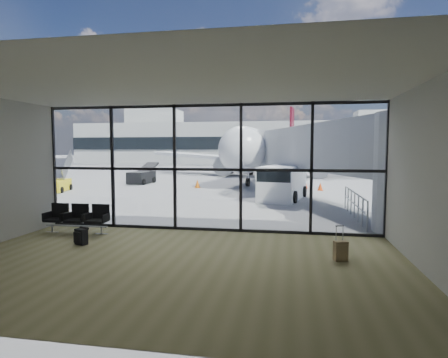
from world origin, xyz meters
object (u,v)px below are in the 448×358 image
(service_van, at_px, (282,182))
(mobile_stairs, at_px, (55,184))
(seating_row, at_px, (78,217))
(belt_loader, at_px, (142,176))
(suitcase, at_px, (341,251))
(backpack, at_px, (81,236))
(airliner, at_px, (276,150))

(service_van, distance_m, mobile_stairs, 15.57)
(seating_row, distance_m, belt_loader, 18.92)
(service_van, relative_size, mobile_stairs, 1.37)
(suitcase, height_order, belt_loader, belt_loader)
(backpack, height_order, suitcase, suitcase)
(service_van, bearing_deg, backpack, -104.83)
(suitcase, xyz_separation_m, mobile_stairs, (-17.28, 13.23, 0.26))
(suitcase, xyz_separation_m, airliner, (-2.97, 32.57, 2.50))
(seating_row, height_order, suitcase, seating_row)
(airliner, bearing_deg, mobile_stairs, -119.71)
(suitcase, distance_m, service_van, 12.06)
(backpack, distance_m, belt_loader, 20.70)
(belt_loader, bearing_deg, service_van, -30.01)
(service_van, bearing_deg, suitcase, -69.61)
(suitcase, bearing_deg, belt_loader, 107.17)
(seating_row, distance_m, suitcase, 8.83)
(backpack, relative_size, belt_loader, 0.14)
(mobile_stairs, bearing_deg, service_van, -20.83)
(backpack, relative_size, suitcase, 0.58)
(backpack, xyz_separation_m, suitcase, (7.59, -0.36, 0.02))
(mobile_stairs, bearing_deg, suitcase, -53.39)
(suitcase, distance_m, belt_loader, 24.37)
(service_van, xyz_separation_m, mobile_stairs, (-15.51, 1.33, -0.46))
(airliner, xyz_separation_m, mobile_stairs, (-14.31, -19.34, -2.24))
(backpack, bearing_deg, seating_row, 144.88)
(belt_loader, distance_m, mobile_stairs, 7.73)
(backpack, bearing_deg, airliner, 103.16)
(backpack, bearing_deg, suitcase, 18.65)
(seating_row, xyz_separation_m, airliner, (5.65, 30.67, 2.23))
(airliner, distance_m, service_van, 20.78)
(seating_row, relative_size, airliner, 0.06)
(suitcase, distance_m, mobile_stairs, 21.76)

